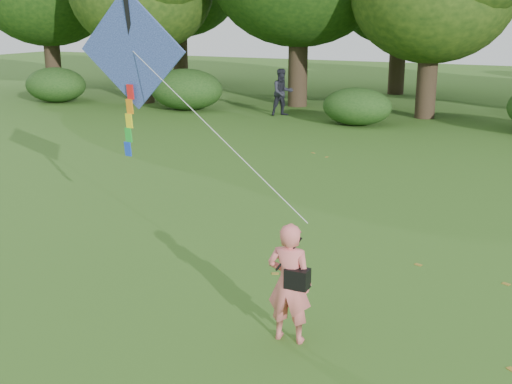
% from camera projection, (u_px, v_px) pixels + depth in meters
% --- Properties ---
extents(ground, '(100.00, 100.00, 0.00)m').
position_uv_depth(ground, '(266.00, 356.00, 8.04)').
color(ground, '#265114').
rests_on(ground, ground).
extents(man_kite_flyer, '(0.62, 0.43, 1.61)m').
position_uv_depth(man_kite_flyer, '(289.00, 283.00, 8.23)').
color(man_kite_flyer, '#EA6F6E').
rests_on(man_kite_flyer, ground).
extents(bystander_left, '(1.19, 1.19, 1.94)m').
position_uv_depth(bystander_left, '(282.00, 92.00, 26.58)').
color(bystander_left, '#242530').
rests_on(bystander_left, ground).
extents(crossbody_bag, '(0.43, 0.20, 0.68)m').
position_uv_depth(crossbody_bag, '(297.00, 278.00, 8.13)').
color(crossbody_bag, black).
rests_on(crossbody_bag, ground).
extents(flying_kite, '(5.20, 2.53, 2.93)m').
position_uv_depth(flying_kite, '(133.00, 54.00, 11.05)').
color(flying_kite, '#2862AE').
rests_on(flying_kite, ground).
extents(shrub_band, '(39.15, 3.22, 1.88)m').
position_uv_depth(shrub_band, '(448.00, 106.00, 23.42)').
color(shrub_band, '#264919').
rests_on(shrub_band, ground).
extents(fallen_leaves, '(7.05, 15.47, 0.01)m').
position_uv_depth(fallen_leaves, '(377.00, 289.00, 9.96)').
color(fallen_leaves, olive).
rests_on(fallen_leaves, ground).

